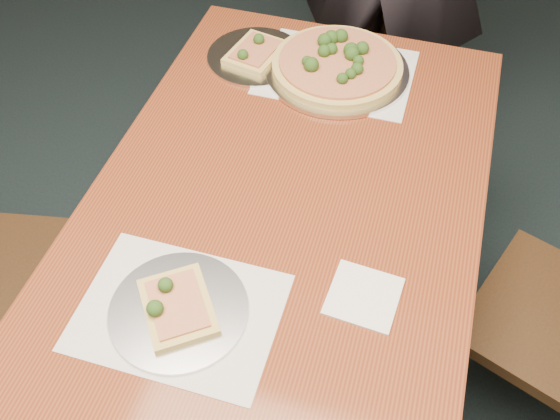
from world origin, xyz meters
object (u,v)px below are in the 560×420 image
(slice_plate_near, at_px, (177,308))
(slice_plate_far, at_px, (256,54))
(chair_far, at_px, (360,33))
(dining_table, at_px, (280,235))
(pizza_pan, at_px, (337,65))

(slice_plate_near, distance_m, slice_plate_far, 0.85)
(chair_far, bearing_deg, dining_table, -79.49)
(dining_table, bearing_deg, chair_far, 90.98)
(dining_table, xyz_separation_m, chair_far, (-0.02, 1.09, -0.14))
(dining_table, bearing_deg, pizza_pan, 89.18)
(dining_table, distance_m, slice_plate_far, 0.59)
(pizza_pan, height_order, slice_plate_far, pizza_pan)
(pizza_pan, height_order, slice_plate_near, pizza_pan)
(dining_table, distance_m, slice_plate_near, 0.35)
(pizza_pan, distance_m, slice_plate_far, 0.24)
(chair_far, relative_size, slice_plate_near, 3.25)
(slice_plate_near, bearing_deg, slice_plate_far, 97.48)
(chair_far, height_order, pizza_pan, chair_far)
(pizza_pan, bearing_deg, slice_plate_far, -179.35)
(pizza_pan, bearing_deg, dining_table, -90.82)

